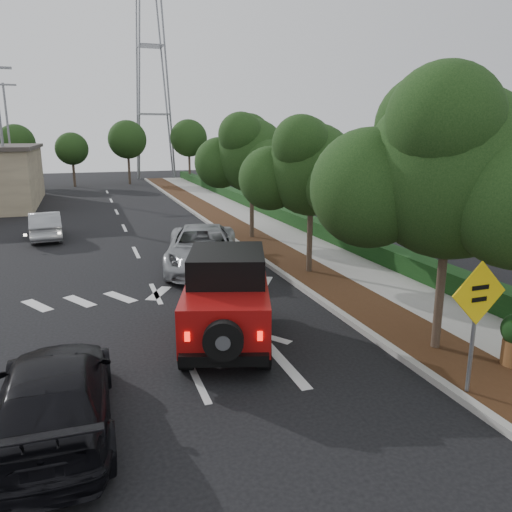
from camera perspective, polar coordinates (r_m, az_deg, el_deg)
name	(u,v)px	position (r m, az deg, el deg)	size (l,w,h in m)	color
ground	(196,378)	(10.80, -6.84, -13.73)	(120.00, 120.00, 0.00)	black
curb	(238,243)	(22.89, -2.05, 1.47)	(0.20, 70.00, 0.15)	#9E9B93
planting_strip	(259,242)	(23.20, 0.31, 1.61)	(1.80, 70.00, 0.12)	black
sidewalk	(296,239)	(23.89, 4.62, 1.92)	(2.00, 70.00, 0.12)	gray
hedge	(323,230)	(24.41, 7.65, 2.91)	(0.80, 70.00, 0.80)	black
transmission_tower	(157,178)	(58.15, -11.28, 8.68)	(7.00, 4.00, 28.00)	slate
street_tree_near	(434,351)	(12.67, 19.72, -10.18)	(3.80, 3.80, 5.92)	black
street_tree_mid	(309,274)	(18.27, 6.04, -2.05)	(3.20, 3.20, 5.32)	black
street_tree_far	(252,239)	(24.14, -0.47, 1.94)	(3.40, 3.40, 5.62)	black
light_pole_a	(11,212)	(36.03, -26.24, 4.48)	(2.00, 0.22, 9.00)	slate
light_pole_b	(15,193)	(47.98, -25.80, 6.53)	(2.00, 0.22, 9.00)	slate
red_jeep	(227,296)	(12.18, -3.31, -4.58)	(3.05, 4.56, 2.24)	black
silver_suv_ahead	(203,248)	(18.81, -6.13, 0.89)	(2.62, 5.69, 1.58)	#989A9F
black_suv_oncoming	(54,395)	(9.39, -22.04, -14.51)	(1.91, 4.69, 1.36)	black
silver_sedan_oncoming	(45,225)	(26.17, -22.93, 3.24)	(1.39, 4.00, 1.32)	#999BA0
speed_hump_sign	(477,310)	(10.16, 23.91, -5.63)	(1.22, 0.11, 2.60)	slate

